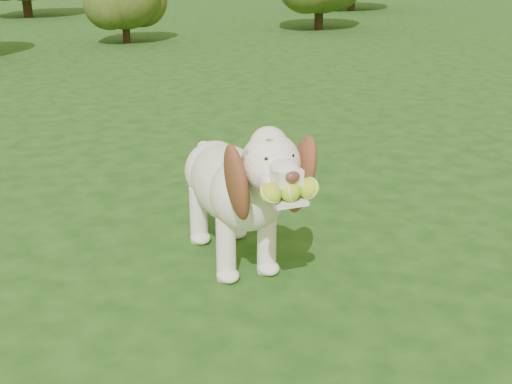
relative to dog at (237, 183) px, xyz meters
name	(u,v)px	position (x,y,z in m)	size (l,w,h in m)	color
ground	(331,244)	(0.58, -0.04, -0.46)	(80.00, 80.00, 0.00)	#173F12
dog	(237,183)	(0.00, 0.00, 0.00)	(0.54, 1.33, 0.87)	white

